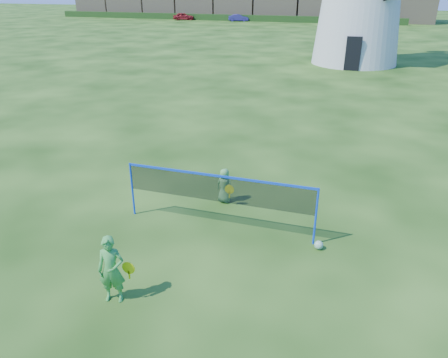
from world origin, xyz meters
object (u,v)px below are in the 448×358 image
object	(u,v)px
player_boy	(224,186)
player_girl	(111,270)
badminton_net	(218,190)
car_left	(183,16)
car_right	(239,18)
play_ball	(319,245)

from	to	relation	value
player_boy	player_girl	bearing A→B (deg)	89.74
badminton_net	player_girl	size ratio (longest dim) A/B	3.39
badminton_net	player_boy	size ratio (longest dim) A/B	4.81
car_left	car_right	distance (m)	9.82
play_ball	car_left	world-z (taller)	car_left
play_ball	car_right	world-z (taller)	car_right
player_girl	play_ball	distance (m)	4.96
car_right	player_boy	bearing A→B (deg)	-179.58
car_left	play_ball	bearing A→B (deg)	-177.59
car_left	player_boy	bearing A→B (deg)	-179.22
play_ball	car_left	bearing A→B (deg)	115.38
car_left	player_girl	bearing A→B (deg)	178.64
player_boy	play_ball	size ratio (longest dim) A/B	4.77
player_girl	play_ball	xyz separation A→B (m)	(3.79, 3.14, -0.64)
player_boy	play_ball	bearing A→B (deg)	160.10
player_girl	play_ball	bearing A→B (deg)	24.67
player_boy	badminton_net	bearing A→B (deg)	111.18
badminton_net	car_left	world-z (taller)	badminton_net
play_ball	car_right	size ratio (longest dim) A/B	0.06
badminton_net	car_right	bearing A→B (deg)	105.54
player_boy	car_right	size ratio (longest dim) A/B	0.31
car_left	car_right	xyz separation A→B (m)	(9.79, 0.79, -0.06)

